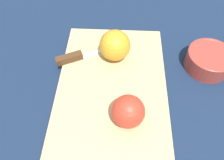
# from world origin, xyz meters

# --- Properties ---
(ground_plane) EXTENTS (4.00, 4.00, 0.00)m
(ground_plane) POSITION_xyz_m (0.00, 0.00, 0.00)
(ground_plane) COLOR #14233D
(cutting_board) EXTENTS (0.45, 0.32, 0.02)m
(cutting_board) POSITION_xyz_m (0.00, 0.00, 0.01)
(cutting_board) COLOR tan
(cutting_board) RESTS_ON ground_plane
(apple_half_left) EXTENTS (0.08, 0.08, 0.08)m
(apple_half_left) POSITION_xyz_m (-0.09, -0.05, 0.06)
(apple_half_left) COLOR red
(apple_half_left) RESTS_ON cutting_board
(apple_half_right) EXTENTS (0.09, 0.09, 0.09)m
(apple_half_right) POSITION_xyz_m (0.10, 0.00, 0.07)
(apple_half_right) COLOR gold
(apple_half_right) RESTS_ON cutting_board
(knife) EXTENTS (0.09, 0.15, 0.02)m
(knife) POSITION_xyz_m (0.07, 0.12, 0.03)
(knife) COLOR silver
(knife) RESTS_ON cutting_board
(bowl) EXTENTS (0.13, 0.13, 0.05)m
(bowl) POSITION_xyz_m (0.12, -0.26, 0.03)
(bowl) COLOR #99382D
(bowl) RESTS_ON ground_plane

